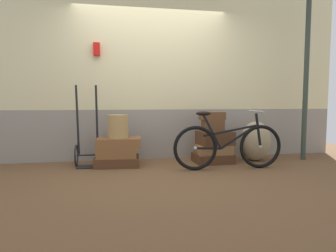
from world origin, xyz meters
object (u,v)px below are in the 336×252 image
suitcase_1 (117,152)px  suitcase_2 (119,143)px  suitcase_5 (215,138)px  suitcase_6 (213,126)px  bicycle (228,146)px  suitcase_7 (212,116)px  burlap_sack (256,141)px  suitcase_4 (214,149)px  luggage_trolley (88,148)px  suitcase_3 (213,158)px  wicker_basket (118,126)px  suitcase_0 (117,161)px

suitcase_1 → suitcase_2: size_ratio=0.89×
suitcase_5 → suitcase_6: suitcase_6 is taller
suitcase_1 → bicycle: bearing=-13.4°
suitcase_7 → burlap_sack: (0.75, -0.01, -0.42)m
suitcase_7 → suitcase_4: bearing=-7.4°
suitcase_5 → luggage_trolley: luggage_trolley is taller
suitcase_3 → suitcase_5: size_ratio=1.12×
suitcase_3 → suitcase_7: size_ratio=1.53×
wicker_basket → bicycle: bicycle is taller
suitcase_4 → burlap_sack: 0.73m
suitcase_4 → suitcase_0: bearing=-173.6°
suitcase_3 → wicker_basket: size_ratio=1.67×
suitcase_5 → suitcase_2: bearing=173.8°
suitcase_5 → wicker_basket: size_ratio=1.49×
suitcase_4 → burlap_sack: bearing=6.3°
suitcase_0 → luggage_trolley: bearing=174.8°
suitcase_7 → suitcase_5: bearing=-5.2°
suitcase_4 → wicker_basket: (-1.51, -0.02, 0.39)m
suitcase_4 → suitcase_5: size_ratio=1.06×
suitcase_1 → luggage_trolley: 0.45m
suitcase_4 → burlap_sack: burlap_sack is taller
suitcase_5 → suitcase_7: suitcase_7 is taller
suitcase_0 → suitcase_6: suitcase_6 is taller
suitcase_2 → wicker_basket: bearing=-122.7°
suitcase_3 → bicycle: size_ratio=0.36×
bicycle → luggage_trolley: bearing=164.1°
suitcase_5 → bicycle: 0.50m
suitcase_5 → suitcase_3: bearing=-169.3°
wicker_basket → suitcase_1: bearing=-145.3°
suitcase_5 → suitcase_0: bearing=173.4°
suitcase_4 → bicycle: (0.04, -0.50, 0.13)m
suitcase_2 → luggage_trolley: size_ratio=0.54×
suitcase_7 → luggage_trolley: size_ratio=0.31×
suitcase_0 → suitcase_1: bearing=-93.4°
suitcase_5 → luggage_trolley: (-1.98, 0.07, -0.12)m
suitcase_6 → suitcase_5: bearing=34.2°
suitcase_2 → wicker_basket: size_ratio=1.89×
luggage_trolley → suitcase_3: bearing=-2.5°
suitcase_1 → suitcase_6: size_ratio=1.89×
suitcase_6 → suitcase_7: (0.00, 0.05, 0.15)m
suitcase_3 → luggage_trolley: size_ratio=0.47×
suitcase_1 → burlap_sack: burlap_sack is taller
suitcase_2 → suitcase_3: size_ratio=1.13×
suitcase_6 → luggage_trolley: (-1.93, 0.11, -0.32)m
suitcase_4 → suitcase_1: bearing=-172.2°
suitcase_3 → suitcase_4: size_ratio=1.06×
suitcase_3 → suitcase_0: bearing=176.2°
suitcase_3 → burlap_sack: 0.78m
suitcase_4 → bicycle: 0.52m
luggage_trolley → burlap_sack: (2.68, -0.07, 0.05)m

